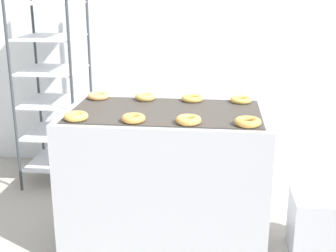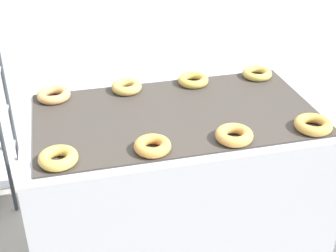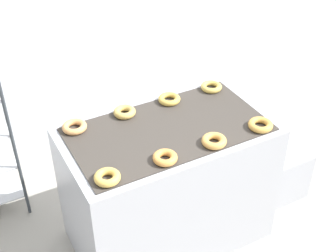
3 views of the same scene
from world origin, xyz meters
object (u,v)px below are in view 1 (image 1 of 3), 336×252
Objects in this scene: donut_far_midright at (192,98)px; donut_near_midleft at (133,118)px; glaze_bin at (316,225)px; donut_near_right at (248,122)px; donut_near_left at (76,116)px; donut_far_right at (241,100)px; fryer_machine at (166,179)px; baking_rack_cart at (54,86)px; donut_far_midleft at (145,97)px; donut_far_left at (98,96)px; donut_near_midright at (189,120)px.

donut_near_midleft is at bearing -120.89° from donut_far_midright.
glaze_bin is 0.96m from donut_near_right.
donut_near_left is 0.87m from donut_far_midright.
donut_far_right is at bearing 0.04° from donut_far_midright.
donut_near_right is (-0.50, -0.23, 0.78)m from glaze_bin.
donut_near_right reaches higher than fryer_machine.
donut_near_midleft reaches higher than glaze_bin.
baking_rack_cart is at bearing 138.08° from fryer_machine.
donut_far_midright is (1.27, -0.72, 0.10)m from baking_rack_cart.
donut_far_left is at bearing -179.83° from donut_far_midleft.
donut_near_midright is at bearing -0.36° from donut_near_left.
fryer_machine is 1.06m from glaze_bin.
donut_near_left is (-0.52, -0.27, 0.51)m from fryer_machine.
donut_near_midright is 0.64m from donut_far_midleft.
donut_near_midright is 0.98× the size of donut_far_left.
donut_near_midleft is (0.35, -0.00, -0.00)m from donut_near_left.
donut_near_midright is 0.64m from donut_far_right.
donut_near_right is at bearing -88.27° from donut_far_right.
donut_near_midright is 0.54m from donut_far_midright.
donut_near_left is 0.97× the size of donut_far_midright.
fryer_machine is 0.76m from donut_far_right.
donut_near_right is 0.88m from donut_far_midleft.
donut_near_right is at bearing -56.65° from donut_far_midright.
donut_near_left is at bearing -90.20° from donut_far_left.
glaze_bin is 1.44m from donut_near_midleft.
baking_rack_cart is (-1.11, 0.99, 0.40)m from fryer_machine.
donut_far_right is (0.50, 0.27, 0.50)m from fryer_machine.
donut_near_left is 0.64m from donut_far_midleft.
donut_far_midright is 0.34m from donut_far_right.
donut_near_midright reaches higher than donut_far_right.
donut_far_midright is at bearing -179.96° from donut_far_right.
donut_far_right is at bearing -24.16° from baking_rack_cart.
donut_near_right is (0.52, -0.27, 0.50)m from fryer_machine.
donut_far_left reaches higher than donut_far_right.
donut_near_left is at bearing 179.81° from donut_near_right.
donut_far_right is (0.66, 0.54, -0.00)m from donut_near_midleft.
donut_near_midright is at bearing -164.63° from glaze_bin.
donut_near_left is at bearing -64.98° from baking_rack_cart.
fryer_machine is at bearing 58.31° from donut_near_midleft.
donut_near_midright is at bearing -121.41° from donut_far_right.
donut_near_left is 0.69m from donut_near_midright.
fryer_machine is 8.50× the size of donut_near_right.
donut_far_midleft is 0.96× the size of donut_far_midright.
baking_rack_cart is at bearing 155.84° from donut_far_right.
donut_near_left is at bearing -152.12° from donut_far_right.
glaze_bin is at bearing 15.37° from donut_near_midright.
donut_far_midright is (-0.36, 0.54, -0.00)m from donut_near_right.
baking_rack_cart is 0.94m from donut_far_left.
baking_rack_cart is 11.40× the size of donut_near_midright.
baking_rack_cart reaches higher than donut_far_midleft.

